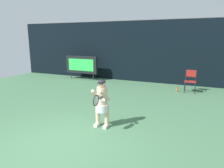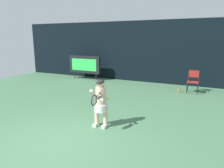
{
  "view_description": "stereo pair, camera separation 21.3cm",
  "coord_description": "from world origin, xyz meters",
  "px_view_note": "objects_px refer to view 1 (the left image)",
  "views": [
    {
      "loc": [
        3.09,
        -3.73,
        2.62
      ],
      "look_at": [
        0.29,
        2.76,
        1.05
      ],
      "focal_mm": 33.28,
      "sensor_mm": 36.0,
      "label": 1
    },
    {
      "loc": [
        3.29,
        -3.64,
        2.62
      ],
      "look_at": [
        0.29,
        2.76,
        1.05
      ],
      "focal_mm": 33.28,
      "sensor_mm": 36.0,
      "label": 2
    }
  ],
  "objects_px": {
    "scoreboard": "(82,65)",
    "umpire_chair": "(191,80)",
    "water_bottle": "(177,89)",
    "tennis_player": "(102,102)",
    "tennis_racket": "(96,100)"
  },
  "relations": [
    {
      "from": "scoreboard",
      "to": "umpire_chair",
      "type": "xyz_separation_m",
      "value": [
        6.62,
        -0.68,
        -0.33
      ]
    },
    {
      "from": "umpire_chair",
      "to": "water_bottle",
      "type": "relative_size",
      "value": 4.08
    },
    {
      "from": "scoreboard",
      "to": "water_bottle",
      "type": "relative_size",
      "value": 8.3
    },
    {
      "from": "scoreboard",
      "to": "umpire_chair",
      "type": "height_order",
      "value": "scoreboard"
    },
    {
      "from": "umpire_chair",
      "to": "water_bottle",
      "type": "distance_m",
      "value": 0.8
    },
    {
      "from": "scoreboard",
      "to": "tennis_player",
      "type": "height_order",
      "value": "scoreboard"
    },
    {
      "from": "umpire_chair",
      "to": "tennis_racket",
      "type": "relative_size",
      "value": 1.79
    },
    {
      "from": "tennis_player",
      "to": "scoreboard",
      "type": "bearing_deg",
      "value": 125.95
    },
    {
      "from": "scoreboard",
      "to": "tennis_player",
      "type": "xyz_separation_m",
      "value": [
        4.43,
        -6.11,
        -0.17
      ]
    },
    {
      "from": "umpire_chair",
      "to": "water_bottle",
      "type": "bearing_deg",
      "value": -160.44
    },
    {
      "from": "scoreboard",
      "to": "tennis_racket",
      "type": "distance_m",
      "value": 8.01
    },
    {
      "from": "umpire_chair",
      "to": "tennis_racket",
      "type": "bearing_deg",
      "value": -109.56
    },
    {
      "from": "water_bottle",
      "to": "tennis_player",
      "type": "bearing_deg",
      "value": -107.01
    },
    {
      "from": "umpire_chair",
      "to": "tennis_racket",
      "type": "height_order",
      "value": "tennis_racket"
    },
    {
      "from": "water_bottle",
      "to": "tennis_player",
      "type": "height_order",
      "value": "tennis_player"
    }
  ]
}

